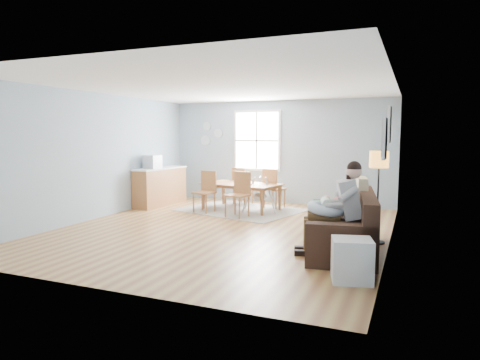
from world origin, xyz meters
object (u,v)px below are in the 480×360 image
at_px(chair_nw, 241,184).
at_px(monitor, 152,162).
at_px(floor_lamp, 379,167).
at_px(chair_ne, 272,186).
at_px(storage_cube, 351,260).
at_px(counter, 160,186).
at_px(sofa, 346,230).
at_px(dining_table, 240,197).
at_px(father, 337,205).
at_px(chair_sw, 206,189).
at_px(chair_se, 240,191).
at_px(toddler, 342,200).
at_px(baby_swing, 260,196).

xyz_separation_m(chair_nw, monitor, (-1.92, -1.16, 0.58)).
bearing_deg(floor_lamp, chair_ne, 135.96).
distance_m(storage_cube, counter, 6.74).
xyz_separation_m(chair_ne, monitor, (-2.85, -0.91, 0.57)).
relative_size(sofa, chair_nw, 2.43).
height_order(chair_ne, monitor, monitor).
relative_size(sofa, monitor, 5.89).
xyz_separation_m(storage_cube, dining_table, (-3.16, 4.13, 0.06)).
relative_size(father, chair_sw, 1.47).
distance_m(dining_table, counter, 2.21).
bearing_deg(chair_ne, chair_se, -104.87).
bearing_deg(counter, chair_ne, 11.60).
bearing_deg(sofa, counter, 152.80).
height_order(father, chair_nw, father).
bearing_deg(father, floor_lamp, 62.59).
bearing_deg(storage_cube, counter, 142.81).
distance_m(sofa, toddler, 0.49).
distance_m(sofa, floor_lamp, 1.21).
relative_size(chair_nw, chair_ne, 0.99).
bearing_deg(chair_sw, chair_nw, 74.51).
bearing_deg(toddler, chair_se, 145.39).
bearing_deg(baby_swing, chair_se, -104.54).
bearing_deg(storage_cube, monitor, 145.15).
xyz_separation_m(chair_sw, chair_nw, (0.36, 1.29, 0.00)).
relative_size(chair_nw, monitor, 2.43).
height_order(father, chair_ne, father).
bearing_deg(baby_swing, dining_table, -178.79).
bearing_deg(toddler, chair_nw, 133.40).
bearing_deg(counter, sofa, -27.20).
xyz_separation_m(chair_nw, baby_swing, (0.79, -0.76, -0.18)).
height_order(father, monitor, father).
bearing_deg(floor_lamp, storage_cube, -93.73).
distance_m(floor_lamp, dining_table, 4.00).
height_order(father, chair_se, father).
relative_size(storage_cube, monitor, 1.43).
relative_size(chair_nw, baby_swing, 0.97).
distance_m(sofa, counter, 5.73).
bearing_deg(storage_cube, toddler, 103.14).
bearing_deg(father, counter, 149.40).
relative_size(chair_sw, baby_swing, 0.97).
relative_size(chair_sw, chair_nw, 1.00).
height_order(sofa, father, father).
relative_size(dining_table, chair_sw, 1.90).
bearing_deg(dining_table, chair_ne, 50.38).
bearing_deg(chair_se, chair_ne, 75.13).
height_order(dining_table, chair_se, chair_se).
relative_size(father, chair_se, 1.42).
distance_m(toddler, storage_cube, 1.77).
distance_m(floor_lamp, chair_ne, 3.77).
bearing_deg(chair_ne, chair_nw, 165.01).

